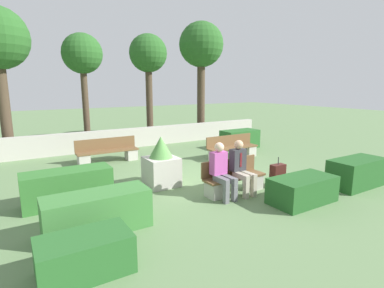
# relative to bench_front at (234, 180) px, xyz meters

# --- Properties ---
(ground_plane) EXTENTS (60.00, 60.00, 0.00)m
(ground_plane) POSITION_rel_bench_front_xyz_m (0.00, 1.48, -0.31)
(ground_plane) COLOR #607F51
(perimeter_wall) EXTENTS (13.25, 0.30, 0.82)m
(perimeter_wall) POSITION_rel_bench_front_xyz_m (0.00, 6.69, 0.10)
(perimeter_wall) COLOR #B7B2A8
(perimeter_wall) RESTS_ON ground_plane
(bench_front) EXTENTS (1.67, 0.48, 0.82)m
(bench_front) POSITION_rel_bench_front_xyz_m (0.00, 0.00, 0.00)
(bench_front) COLOR brown
(bench_front) RESTS_ON ground_plane
(bench_left_side) EXTENTS (2.11, 0.49, 0.82)m
(bench_left_side) POSITION_rel_bench_front_xyz_m (-1.79, 4.63, 0.02)
(bench_left_side) COLOR brown
(bench_left_side) RESTS_ON ground_plane
(bench_right_side) EXTENTS (2.04, 0.48, 0.82)m
(bench_right_side) POSITION_rel_bench_front_xyz_m (2.29, 2.86, 0.02)
(bench_right_side) COLOR brown
(bench_right_side) RESTS_ON ground_plane
(person_seated_man) EXTENTS (0.38, 0.64, 1.32)m
(person_seated_man) POSITION_rel_bench_front_xyz_m (0.10, -0.13, 0.42)
(person_seated_man) COLOR #B2A893
(person_seated_man) RESTS_ON ground_plane
(person_seated_woman) EXTENTS (0.38, 0.64, 1.32)m
(person_seated_woman) POSITION_rel_bench_front_xyz_m (-0.49, -0.13, 0.42)
(person_seated_woman) COLOR slate
(person_seated_woman) RESTS_ON ground_plane
(hedge_block_near_left) EXTENTS (1.61, 0.75, 0.74)m
(hedge_block_near_left) POSITION_rel_bench_front_xyz_m (3.05, -1.33, 0.06)
(hedge_block_near_left) COLOR #235623
(hedge_block_near_left) RESTS_ON ground_plane
(hedge_block_near_right) EXTENTS (1.26, 0.74, 0.56)m
(hedge_block_near_right) POSITION_rel_bench_front_xyz_m (-3.89, -1.48, -0.03)
(hedge_block_near_right) COLOR #286028
(hedge_block_near_right) RESTS_ON ground_plane
(hedge_block_mid_left) EXTENTS (1.86, 0.70, 0.72)m
(hedge_block_mid_left) POSITION_rel_bench_front_xyz_m (-3.41, -0.29, 0.06)
(hedge_block_mid_left) COLOR #3D7A38
(hedge_block_mid_left) RESTS_ON ground_plane
(hedge_block_mid_right) EXTENTS (1.89, 0.71, 0.77)m
(hedge_block_mid_right) POSITION_rel_bench_front_xyz_m (-3.63, 1.40, 0.08)
(hedge_block_mid_right) COLOR #33702D
(hedge_block_mid_right) RESTS_ON ground_plane
(hedge_block_far_left) EXTENTS (1.61, 0.80, 0.77)m
(hedge_block_far_left) POSITION_rel_bench_front_xyz_m (3.72, 4.12, 0.08)
(hedge_block_far_left) COLOR #286028
(hedge_block_far_left) RESTS_ON ground_plane
(hedge_block_far_right) EXTENTS (1.55, 0.80, 0.59)m
(hedge_block_far_right) POSITION_rel_bench_front_xyz_m (0.91, -1.33, -0.01)
(hedge_block_far_right) COLOR #235623
(hedge_block_far_right) RESTS_ON ground_plane
(planter_corner_left) EXTENTS (0.82, 0.82, 1.32)m
(planter_corner_left) POSITION_rel_bench_front_xyz_m (-1.29, 1.43, 0.28)
(planter_corner_left) COLOR #B7B2A8
(planter_corner_left) RESTS_ON ground_plane
(suitcase) EXTENTS (0.40, 0.21, 0.80)m
(suitcase) POSITION_rel_bench_front_xyz_m (1.25, -0.28, -0.00)
(suitcase) COLOR #471E19
(suitcase) RESTS_ON ground_plane
(tree_center_left) EXTENTS (1.66, 1.66, 4.77)m
(tree_center_left) POSITION_rel_bench_front_xyz_m (-1.73, 7.87, 3.52)
(tree_center_left) COLOR #473828
(tree_center_left) RESTS_ON ground_plane
(tree_center_right) EXTENTS (1.77, 1.77, 5.00)m
(tree_center_right) POSITION_rel_bench_front_xyz_m (1.25, 7.93, 3.67)
(tree_center_right) COLOR #473828
(tree_center_right) RESTS_ON ground_plane
(tree_rightmost) EXTENTS (2.21, 2.21, 5.74)m
(tree_rightmost) POSITION_rel_bench_front_xyz_m (3.91, 7.45, 4.19)
(tree_rightmost) COLOR #473828
(tree_rightmost) RESTS_ON ground_plane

